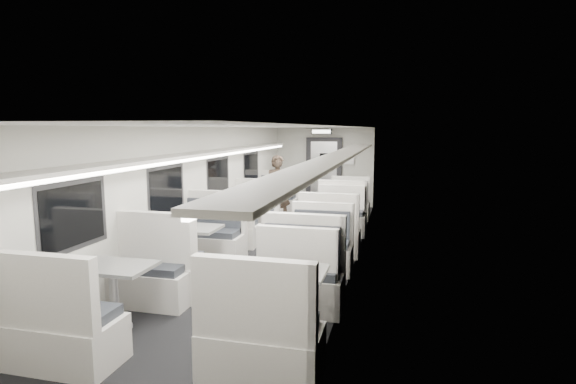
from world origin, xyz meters
The scene contains 19 objects.
room centered at (0.00, 0.00, 1.20)m, with size 3.24×12.24×2.64m.
booth_left_a centered at (-1.00, 3.34, 0.40)m, with size 1.11×2.25×1.21m.
booth_left_b centered at (-1.00, 1.50, 0.36)m, with size 1.00×2.03×1.09m.
booth_left_c centered at (-1.00, -1.22, 0.42)m, with size 1.15×2.34×1.25m.
booth_left_d centered at (-1.00, -3.21, 0.40)m, with size 1.12×2.26×1.21m.
booth_right_a centered at (1.00, 3.31, 0.37)m, with size 1.02×2.07×1.11m.
booth_right_b centered at (1.00, 1.41, 0.40)m, with size 1.11×2.25×1.20m.
booth_right_c centered at (1.00, -1.27, 0.38)m, with size 1.05×2.13×1.14m.
booth_right_d centered at (1.00, -2.95, 0.41)m, with size 1.14×2.32×1.24m.
passenger centered at (-0.59, 2.69, 0.87)m, with size 0.64×0.42×1.74m, color black.
window_a centered at (-1.49, 3.40, 1.35)m, with size 0.02×1.18×0.84m, color black.
window_b centered at (-1.49, 1.20, 1.35)m, with size 0.02×1.18×0.84m, color black.
window_c centered at (-1.49, -1.00, 1.35)m, with size 0.02×1.18×0.84m, color black.
window_d centered at (-1.49, -3.20, 1.35)m, with size 0.02×1.18×0.84m, color black.
luggage_rack_left centered at (-1.24, -0.30, 1.92)m, with size 0.46×10.40×0.09m.
luggage_rack_right centered at (1.24, -0.30, 1.92)m, with size 0.46×10.40×0.09m.
vestibule_door centered at (0.00, 5.93, 1.04)m, with size 1.10×0.13×2.10m.
exit_sign centered at (0.00, 5.44, 2.28)m, with size 0.62×0.12×0.16m.
wall_notice centered at (0.75, 5.92, 1.50)m, with size 0.32×0.02×0.40m, color white.
Camera 1 is at (2.20, -7.65, 2.37)m, focal length 28.00 mm.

